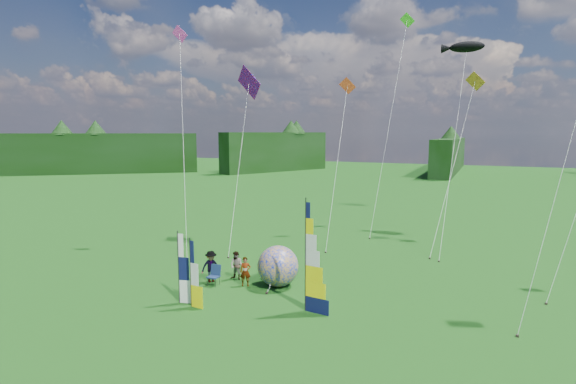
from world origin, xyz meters
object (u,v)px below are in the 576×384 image
at_px(spectator_a, 245,272).
at_px(kite_whale, 455,129).
at_px(bol_inflatable, 278,266).
at_px(spectator_b, 236,266).
at_px(spectator_c, 211,266).
at_px(spectator_d, 275,263).
at_px(camp_chair, 213,275).
at_px(side_banner_far, 179,268).
at_px(feather_banner_main, 305,257).
at_px(side_banner_left, 191,274).

height_order(spectator_a, kite_whale, kite_whale).
distance_m(bol_inflatable, spectator_b, 2.71).
height_order(spectator_a, spectator_c, spectator_c).
bearing_deg(kite_whale, spectator_d, -107.53).
relative_size(spectator_b, camp_chair, 1.45).
relative_size(spectator_b, spectator_d, 0.95).
xyz_separation_m(spectator_a, spectator_d, (0.87, 1.95, 0.05)).
height_order(bol_inflatable, spectator_a, bol_inflatable).
bearing_deg(side_banner_far, bol_inflatable, 39.55).
distance_m(spectator_a, spectator_d, 2.14).
bearing_deg(spectator_b, side_banner_far, -97.36).
relative_size(bol_inflatable, spectator_d, 1.32).
relative_size(side_banner_far, bol_inflatable, 1.55).
distance_m(bol_inflatable, spectator_d, 1.49).
height_order(feather_banner_main, spectator_d, feather_banner_main).
bearing_deg(spectator_d, spectator_b, 71.92).
xyz_separation_m(bol_inflatable, spectator_c, (-3.79, -0.93, -0.24)).
bearing_deg(spectator_a, bol_inflatable, -3.57).
relative_size(bol_inflatable, spectator_b, 1.38).
distance_m(spectator_c, camp_chair, 0.73).
bearing_deg(feather_banner_main, spectator_d, 139.53).
xyz_separation_m(side_banner_left, spectator_a, (0.93, 3.73, -0.85)).
xyz_separation_m(feather_banner_main, spectator_d, (-3.51, 3.86, -1.78)).
bearing_deg(camp_chair, side_banner_far, -96.51).
bearing_deg(kite_whale, bol_inflatable, -103.03).
height_order(side_banner_far, bol_inflatable, side_banner_far).
height_order(bol_inflatable, camp_chair, bol_inflatable).
xyz_separation_m(spectator_c, camp_chair, (0.46, -0.45, -0.34)).
relative_size(spectator_a, spectator_d, 0.94).
bearing_deg(kite_whale, side_banner_left, -103.63).
distance_m(side_banner_far, spectator_a, 4.09).
bearing_deg(side_banner_far, spectator_c, 84.38).
height_order(spectator_b, kite_whale, kite_whale).
height_order(spectator_a, spectator_b, spectator_b).
bearing_deg(spectator_b, spectator_a, -33.81).
bearing_deg(spectator_a, camp_chair, 174.78).
bearing_deg(side_banner_left, spectator_c, 114.57).
bearing_deg(camp_chair, kite_whale, 51.39).
height_order(spectator_c, spectator_d, spectator_c).
xyz_separation_m(side_banner_left, spectator_d, (1.79, 5.68, -0.80)).
bearing_deg(spectator_c, kite_whale, -0.40).
height_order(feather_banner_main, camp_chair, feather_banner_main).
bearing_deg(kite_whale, spectator_b, -110.55).
xyz_separation_m(spectator_b, camp_chair, (-0.65, -1.42, -0.26)).
relative_size(side_banner_far, spectator_d, 2.05).
bearing_deg(feather_banner_main, camp_chair, 175.64).
xyz_separation_m(feather_banner_main, side_banner_far, (-6.16, -1.64, -0.87)).
height_order(spectator_b, camp_chair, spectator_b).
relative_size(side_banner_left, bol_inflatable, 1.46).
bearing_deg(side_banner_left, camp_chair, 109.34).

